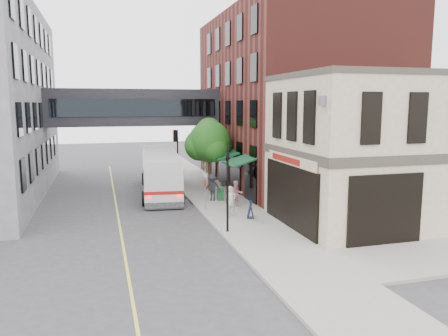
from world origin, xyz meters
TOP-DOWN VIEW (x-y plane):
  - ground at (0.00, 0.00)m, footprint 120.00×120.00m
  - sidewalk_main at (2.00, 14.00)m, footprint 4.00×60.00m
  - corner_building at (8.97, 2.00)m, footprint 10.19×8.12m
  - brick_building at (9.98, 15.00)m, footprint 13.76×18.00m
  - skyway_bridge at (-3.00, 18.00)m, footprint 14.00×3.18m
  - traffic_signal_near at (0.37, 2.00)m, footprint 0.44×0.22m
  - traffic_signal_far at (0.26, 17.00)m, footprint 0.53×0.28m
  - street_sign_pole at (0.39, 7.00)m, footprint 0.08×0.75m
  - street_tree at (2.19, 13.22)m, footprint 3.80×3.20m
  - lane_marking at (-5.00, 10.00)m, footprint 0.12×40.00m
  - bus at (-1.53, 13.76)m, footprint 3.67×11.81m
  - pedestrian_a at (1.55, 5.18)m, footprint 0.66×0.45m
  - pedestrian_b at (2.55, 7.28)m, footprint 0.85×0.68m
  - pedestrian_c at (1.49, 9.43)m, footprint 1.37×1.20m
  - newspaper_box at (2.04, 9.35)m, footprint 0.43×0.39m
  - sandwich_board at (2.47, 4.26)m, footprint 0.52×0.66m

SIDE VIEW (x-z plane):
  - ground at x=0.00m, z-range 0.00..0.00m
  - lane_marking at x=-5.00m, z-range 0.00..0.01m
  - sidewalk_main at x=2.00m, z-range 0.00..0.15m
  - newspaper_box at x=2.04m, z-range 0.15..0.97m
  - sandwich_board at x=2.47m, z-range 0.15..1.18m
  - pedestrian_b at x=2.55m, z-range 0.15..1.85m
  - pedestrian_a at x=1.55m, z-range 0.15..1.93m
  - pedestrian_c at x=1.49m, z-range 0.15..1.99m
  - bus at x=-1.53m, z-range 0.19..3.32m
  - street_sign_pole at x=0.39m, z-range 0.43..3.43m
  - traffic_signal_near at x=0.37m, z-range 0.68..5.28m
  - traffic_signal_far at x=0.26m, z-range 1.09..5.59m
  - street_tree at x=2.19m, z-range 1.11..6.71m
  - corner_building at x=8.97m, z-range -0.01..8.44m
  - skyway_bridge at x=-3.00m, z-range 5.00..8.00m
  - brick_building at x=9.98m, z-range -0.01..13.99m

